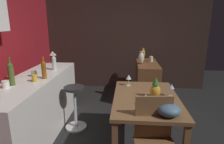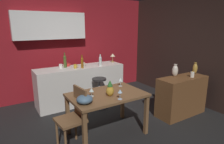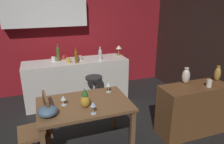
# 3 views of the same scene
# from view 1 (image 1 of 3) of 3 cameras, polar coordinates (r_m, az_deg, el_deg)

# --- Properties ---
(wall_side_right) EXTENTS (0.10, 4.40, 2.60)m
(wall_side_right) POSITION_cam_1_polar(r_m,az_deg,el_deg) (4.87, 1.48, 10.45)
(wall_side_right) COLOR #33231E
(wall_side_right) RESTS_ON ground_plane
(dining_table) EXTENTS (1.25, 0.82, 0.74)m
(dining_table) POSITION_cam_1_polar(r_m,az_deg,el_deg) (2.52, 10.02, -9.27)
(dining_table) COLOR brown
(dining_table) RESTS_ON ground_plane
(kitchen_counter) EXTENTS (2.10, 0.60, 0.90)m
(kitchen_counter) POSITION_cam_1_polar(r_m,az_deg,el_deg) (3.07, -21.73, -9.69)
(kitchen_counter) COLOR silver
(kitchen_counter) RESTS_ON ground_plane
(sideboard_cabinet) EXTENTS (1.10, 0.44, 0.82)m
(sideboard_cabinet) POSITION_cam_1_polar(r_m,az_deg,el_deg) (4.22, 10.28, -2.77)
(sideboard_cabinet) COLOR brown
(sideboard_cabinet) RESTS_ON ground_plane
(chair_near_window) EXTENTS (0.44, 0.44, 0.95)m
(chair_near_window) POSITION_cam_1_polar(r_m,az_deg,el_deg) (2.06, 12.65, -19.33)
(chair_near_window) COLOR brown
(chair_near_window) RESTS_ON ground_plane
(bar_stool) EXTENTS (0.34, 0.34, 0.70)m
(bar_stool) POSITION_cam_1_polar(r_m,az_deg,el_deg) (3.11, -10.94, -10.05)
(bar_stool) COLOR #262323
(bar_stool) RESTS_ON ground_plane
(wine_glass_left) EXTENTS (0.08, 0.08, 0.14)m
(wine_glass_left) POSITION_cam_1_polar(r_m,az_deg,el_deg) (2.20, 10.00, -7.40)
(wine_glass_left) COLOR silver
(wine_glass_left) RESTS_ON dining_table
(wine_glass_right) EXTENTS (0.07, 0.07, 0.16)m
(wine_glass_right) POSITION_cam_1_polar(r_m,az_deg,el_deg) (2.54, 17.31, -4.31)
(wine_glass_right) COLOR silver
(wine_glass_right) RESTS_ON dining_table
(wine_glass_center) EXTENTS (0.08, 0.08, 0.17)m
(wine_glass_center) POSITION_cam_1_polar(r_m,az_deg,el_deg) (2.84, 4.91, -1.60)
(wine_glass_center) COLOR silver
(wine_glass_center) RESTS_ON dining_table
(pineapple_centerpiece) EXTENTS (0.13, 0.13, 0.27)m
(pineapple_centerpiece) POSITION_cam_1_polar(r_m,az_deg,el_deg) (2.46, 12.79, -4.90)
(pineapple_centerpiece) COLOR gold
(pineapple_centerpiece) RESTS_ON dining_table
(fruit_bowl) EXTENTS (0.24, 0.24, 0.13)m
(fruit_bowl) POSITION_cam_1_polar(r_m,az_deg,el_deg) (2.05, 16.53, -10.70)
(fruit_bowl) COLOR slate
(fruit_bowl) RESTS_ON dining_table
(wine_bottle_amber) EXTENTS (0.06, 0.06, 0.31)m
(wine_bottle_amber) POSITION_cam_1_polar(r_m,az_deg,el_deg) (2.79, -19.67, 0.91)
(wine_bottle_amber) COLOR #8C5114
(wine_bottle_amber) RESTS_ON kitchen_counter
(wine_bottle_olive) EXTENTS (0.07, 0.07, 0.35)m
(wine_bottle_olive) POSITION_cam_1_polar(r_m,az_deg,el_deg) (2.65, -27.91, -0.28)
(wine_bottle_olive) COLOR #475623
(wine_bottle_olive) RESTS_ON kitchen_counter
(wine_bottle_clear) EXTENTS (0.07, 0.07, 0.28)m
(wine_bottle_clear) POSITION_cam_1_polar(r_m,az_deg,el_deg) (3.26, -16.91, 2.80)
(wine_bottle_clear) COLOR silver
(wine_bottle_clear) RESTS_ON kitchen_counter
(cup_red) EXTENTS (0.13, 0.09, 0.08)m
(cup_red) POSITION_cam_1_polar(r_m,az_deg,el_deg) (2.82, -28.41, -1.99)
(cup_red) COLOR red
(cup_red) RESTS_ON kitchen_counter
(cup_cream) EXTENTS (0.12, 0.09, 0.09)m
(cup_cream) POSITION_cam_1_polar(r_m,az_deg,el_deg) (2.98, -22.10, -0.32)
(cup_cream) COLOR beige
(cup_cream) RESTS_ON kitchen_counter
(cup_mustard) EXTENTS (0.11, 0.07, 0.09)m
(cup_mustard) POSITION_cam_1_polar(r_m,az_deg,el_deg) (2.72, -22.08, -1.69)
(cup_mustard) COLOR gold
(cup_mustard) RESTS_ON kitchen_counter
(cup_white) EXTENTS (0.12, 0.08, 0.09)m
(cup_white) POSITION_cam_1_polar(r_m,az_deg,el_deg) (2.61, -29.14, -3.20)
(cup_white) COLOR white
(cup_white) RESTS_ON kitchen_counter
(counter_lamp) EXTENTS (0.13, 0.13, 0.23)m
(counter_lamp) POSITION_cam_1_polar(r_m,az_deg,el_deg) (3.78, -17.29, 5.09)
(counter_lamp) COLOR #A58447
(counter_lamp) RESTS_ON kitchen_counter
(pillar_candle_tall) EXTENTS (0.08, 0.08, 0.14)m
(pillar_candle_tall) POSITION_cam_1_polar(r_m,az_deg,el_deg) (4.28, 11.57, 3.84)
(pillar_candle_tall) COLOR white
(pillar_candle_tall) RESTS_ON sideboard_cabinet
(vase_ceramic_ivory) EXTENTS (0.12, 0.12, 0.26)m
(vase_ceramic_ivory) POSITION_cam_1_polar(r_m,az_deg,el_deg) (4.00, 8.67, 4.19)
(vase_ceramic_ivory) COLOR beige
(vase_ceramic_ivory) RESTS_ON sideboard_cabinet
(vase_brass) EXTENTS (0.10, 0.10, 0.25)m
(vase_brass) POSITION_cam_1_polar(r_m,az_deg,el_deg) (4.55, 9.21, 5.39)
(vase_brass) COLOR #B78C38
(vase_brass) RESTS_ON sideboard_cabinet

